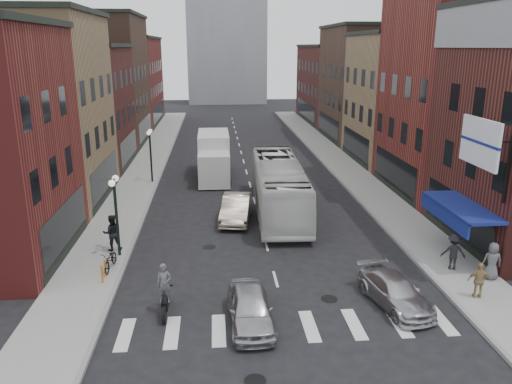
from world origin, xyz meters
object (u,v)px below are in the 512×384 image
(billboard_sign, at_px, (482,144))
(sedan_left_far, at_px, (236,208))
(motorcycle_rider, at_px, (165,291))
(ped_right_b, at_px, (479,280))
(transit_bus, at_px, (279,187))
(box_truck, at_px, (214,157))
(bike_rack, at_px, (104,271))
(streetlamp_far, at_px, (150,146))
(curb_car, at_px, (395,292))
(ped_left_solo, at_px, (112,233))
(sedan_left_near, at_px, (250,308))
(streetlamp_near, at_px, (115,202))
(ped_right_c, at_px, (492,261))
(ped_right_a, at_px, (454,252))
(parked_bicycle, at_px, (111,260))

(billboard_sign, distance_m, sedan_left_far, 14.20)
(sedan_left_far, bearing_deg, motorcycle_rider, -99.01)
(billboard_sign, distance_m, ped_right_b, 5.67)
(transit_bus, distance_m, sedan_left_far, 3.16)
(box_truck, height_order, motorcycle_rider, box_truck)
(bike_rack, bearing_deg, streetlamp_far, 89.31)
(curb_car, relative_size, ped_left_solo, 2.20)
(box_truck, height_order, ped_right_b, box_truck)
(box_truck, height_order, sedan_left_near, box_truck)
(streetlamp_near, height_order, ped_right_c, streetlamp_near)
(streetlamp_near, height_order, curb_car, streetlamp_near)
(box_truck, bearing_deg, streetlamp_far, -164.07)
(sedan_left_far, bearing_deg, ped_left_solo, -137.80)
(streetlamp_near, distance_m, sedan_left_near, 9.24)
(motorcycle_rider, bearing_deg, ped_right_a, 10.51)
(motorcycle_rider, bearing_deg, box_truck, 83.26)
(motorcycle_rider, relative_size, transit_bus, 0.18)
(sedan_left_near, height_order, ped_right_c, ped_right_c)
(ped_left_solo, bearing_deg, transit_bus, -164.05)
(sedan_left_far, height_order, ped_right_a, ped_right_a)
(streetlamp_far, relative_size, curb_car, 1.00)
(motorcycle_rider, relative_size, ped_left_solo, 1.13)
(transit_bus, height_order, curb_car, transit_bus)
(ped_left_solo, bearing_deg, billboard_sign, 149.72)
(transit_bus, xyz_separation_m, sedan_left_far, (-2.72, -1.34, -0.90))
(transit_bus, bearing_deg, sedan_left_far, -151.64)
(sedan_left_near, bearing_deg, parked_bicycle, 138.03)
(bike_rack, xyz_separation_m, ped_right_b, (15.63, -2.95, 0.37))
(bike_rack, bearing_deg, streetlamp_near, 85.76)
(box_truck, relative_size, curb_car, 1.92)
(ped_right_a, bearing_deg, streetlamp_far, -29.82)
(motorcycle_rider, height_order, curb_car, motorcycle_rider)
(parked_bicycle, relative_size, ped_left_solo, 0.94)
(ped_left_solo, bearing_deg, motorcycle_rider, 100.83)
(curb_car, height_order, ped_right_b, ped_right_b)
(box_truck, distance_m, ped_right_a, 21.30)
(ped_right_c, bearing_deg, bike_rack, 5.73)
(parked_bicycle, bearing_deg, sedan_left_far, 52.22)
(curb_car, xyz_separation_m, parked_bicycle, (-12.00, 4.13, 0.01))
(streetlamp_near, height_order, ped_right_b, streetlamp_near)
(streetlamp_far, relative_size, sedan_left_far, 0.89)
(sedan_left_near, relative_size, ped_right_b, 2.59)
(streetlamp_far, bearing_deg, curb_car, -58.92)
(billboard_sign, height_order, ped_right_a, billboard_sign)
(box_truck, height_order, curb_car, box_truck)
(sedan_left_near, distance_m, curb_car, 5.98)
(bike_rack, xyz_separation_m, box_truck, (4.92, 18.06, 1.14))
(transit_bus, height_order, sedan_left_near, transit_bus)
(ped_right_a, relative_size, ped_right_b, 1.10)
(bike_rack, distance_m, ped_left_solo, 3.42)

